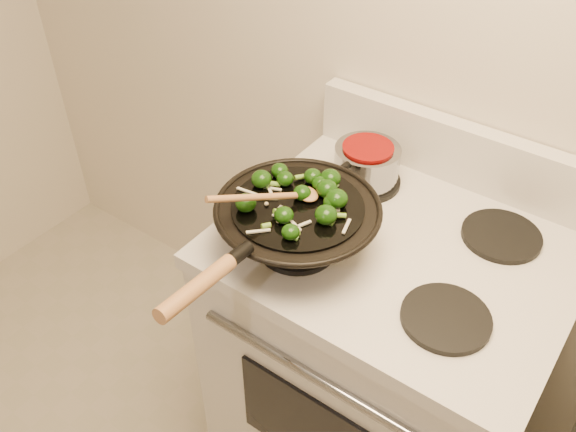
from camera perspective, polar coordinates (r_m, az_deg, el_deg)
The scene contains 5 objects.
stove at distance 1.74m, azimuth 8.70°, elevation -13.37°, with size 0.78×0.67×1.08m.
wok at distance 1.32m, azimuth 0.79°, elevation -0.76°, with size 0.36×0.60×0.17m.
stirfry at distance 1.30m, azimuth 1.43°, elevation 2.09°, with size 0.27×0.26×0.04m.
wooden_spoon at distance 1.27m, azimuth -0.76°, elevation 1.90°, with size 0.14×0.24×0.09m.
saucepan at distance 1.53m, azimuth 7.33°, elevation 4.93°, with size 0.16×0.26×0.10m.
Camera 1 is at (0.37, 0.20, 1.86)m, focal length 38.00 mm.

